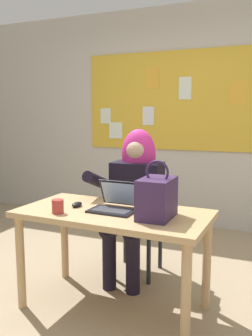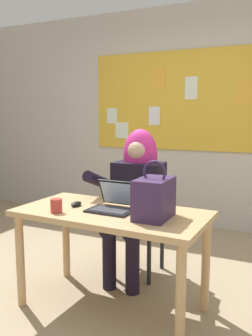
% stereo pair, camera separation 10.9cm
% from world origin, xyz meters
% --- Properties ---
extents(ground_plane, '(24.00, 24.00, 0.00)m').
position_xyz_m(ground_plane, '(0.00, 0.00, 0.00)').
color(ground_plane, tan).
extents(wall_back_bulletin, '(6.78, 2.39, 2.68)m').
position_xyz_m(wall_back_bulletin, '(0.00, 2.16, 1.36)').
color(wall_back_bulletin, beige).
rests_on(wall_back_bulletin, ground).
extents(desk_main, '(1.35, 0.71, 0.72)m').
position_xyz_m(desk_main, '(0.11, -0.04, 0.62)').
color(desk_main, tan).
rests_on(desk_main, ground).
extents(chair_at_desk, '(0.43, 0.43, 0.91)m').
position_xyz_m(chair_at_desk, '(0.04, 0.65, 0.51)').
color(chair_at_desk, black).
rests_on(chair_at_desk, ground).
extents(person_costumed, '(0.60, 0.61, 1.26)m').
position_xyz_m(person_costumed, '(0.05, 0.52, 0.75)').
color(person_costumed, black).
rests_on(person_costumed, ground).
extents(laptop, '(0.32, 0.29, 0.20)m').
position_xyz_m(laptop, '(0.11, -0.01, 0.76)').
color(laptop, black).
rests_on(laptop, desk_main).
extents(computer_mouse, '(0.06, 0.10, 0.03)m').
position_xyz_m(computer_mouse, '(-0.18, -0.04, 0.74)').
color(computer_mouse, black).
rests_on(computer_mouse, desk_main).
extents(handbag, '(0.20, 0.30, 0.38)m').
position_xyz_m(handbag, '(0.44, -0.08, 0.85)').
color(handbag, '#38234C').
rests_on(handbag, desk_main).
extents(coffee_mug, '(0.08, 0.08, 0.09)m').
position_xyz_m(coffee_mug, '(-0.21, -0.24, 0.77)').
color(coffee_mug, '#B23833').
rests_on(coffee_mug, desk_main).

